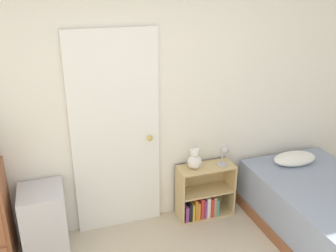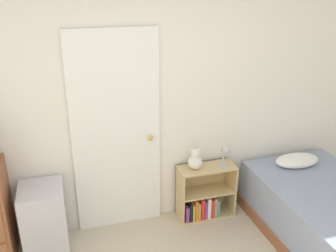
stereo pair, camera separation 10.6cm
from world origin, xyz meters
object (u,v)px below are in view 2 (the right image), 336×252
at_px(teddy_bear, 195,160).
at_px(storage_bin, 44,219).
at_px(desk_lamp, 226,152).
at_px(bookshelf, 204,197).

bearing_deg(teddy_bear, storage_bin, -176.88).
height_order(storage_bin, desk_lamp, desk_lamp).
distance_m(storage_bin, desk_lamp, 1.88).
relative_size(storage_bin, desk_lamp, 2.83).
distance_m(storage_bin, teddy_bear, 1.56).
height_order(bookshelf, desk_lamp, desk_lamp).
relative_size(storage_bin, teddy_bear, 2.90).
xyz_separation_m(teddy_bear, desk_lamp, (0.32, -0.04, 0.06)).
bearing_deg(bookshelf, storage_bin, -177.09).
xyz_separation_m(storage_bin, bookshelf, (1.62, 0.08, -0.11)).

